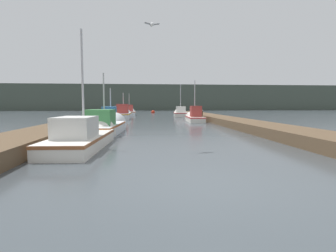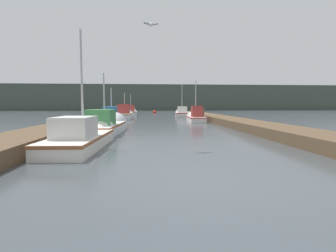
# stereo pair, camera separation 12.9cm
# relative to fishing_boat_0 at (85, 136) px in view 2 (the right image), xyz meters

# --- Properties ---
(ground_plane) EXTENTS (200.00, 200.00, 0.00)m
(ground_plane) POSITION_rel_fishing_boat_0_xyz_m (3.45, -5.50, -0.38)
(ground_plane) COLOR #3D4449
(dock_left) EXTENTS (2.29, 40.00, 0.51)m
(dock_left) POSITION_rel_fishing_boat_0_xyz_m (-2.24, 10.50, -0.13)
(dock_left) COLOR brown
(dock_left) RESTS_ON ground_plane
(dock_right) EXTENTS (2.29, 40.00, 0.51)m
(dock_right) POSITION_rel_fishing_boat_0_xyz_m (9.14, 10.50, -0.13)
(dock_right) COLOR brown
(dock_right) RESTS_ON ground_plane
(distant_shore_ridge) EXTENTS (120.00, 16.00, 6.50)m
(distant_shore_ridge) POSITION_rel_fishing_boat_0_xyz_m (3.45, 62.88, 2.87)
(distant_shore_ridge) COLOR #424C42
(distant_shore_ridge) RESTS_ON ground_plane
(fishing_boat_0) EXTENTS (1.84, 5.85, 4.91)m
(fishing_boat_0) POSITION_rel_fishing_boat_0_xyz_m (0.00, 0.00, 0.00)
(fishing_boat_0) COLOR silver
(fishing_boat_0) RESTS_ON ground_plane
(fishing_boat_1) EXTENTS (2.06, 6.07, 3.86)m
(fishing_boat_1) POSITION_rel_fishing_boat_0_xyz_m (0.09, 4.64, 0.04)
(fishing_boat_1) COLOR silver
(fishing_boat_1) RESTS_ON ground_plane
(fishing_boat_2) EXTENTS (1.50, 4.71, 3.22)m
(fishing_boat_2) POSITION_rel_fishing_boat_0_xyz_m (-0.20, 9.39, 0.06)
(fishing_boat_2) COLOR silver
(fishing_boat_2) RESTS_ON ground_plane
(fishing_boat_3) EXTENTS (1.50, 4.44, 4.19)m
(fishing_boat_3) POSITION_rel_fishing_boat_0_xyz_m (6.94, 13.67, 0.05)
(fishing_boat_3) COLOR silver
(fishing_boat_3) RESTS_ON ground_plane
(fishing_boat_4) EXTENTS (1.54, 6.22, 3.26)m
(fishing_boat_4) POSITION_rel_fishing_boat_0_xyz_m (-0.02, 18.88, 0.13)
(fishing_boat_4) COLOR silver
(fishing_boat_4) RESTS_ON ground_plane
(fishing_boat_5) EXTENTS (2.17, 5.29, 4.73)m
(fishing_boat_5) POSITION_rel_fishing_boat_0_xyz_m (7.02, 23.87, 0.02)
(fishing_boat_5) COLOR silver
(fishing_boat_5) RESTS_ON ground_plane
(fishing_boat_6) EXTENTS (1.96, 5.48, 3.67)m
(fishing_boat_6) POSITION_rel_fishing_boat_0_xyz_m (0.04, 28.69, 0.04)
(fishing_boat_6) COLOR silver
(fishing_boat_6) RESTS_ON ground_plane
(mooring_piling_0) EXTENTS (0.25, 0.25, 1.09)m
(mooring_piling_0) POSITION_rel_fishing_boat_0_xyz_m (8.24, 23.18, 0.17)
(mooring_piling_0) COLOR #473523
(mooring_piling_0) RESTS_ON ground_plane
(mooring_piling_1) EXTENTS (0.30, 0.30, 1.04)m
(mooring_piling_1) POSITION_rel_fishing_boat_0_xyz_m (8.02, 15.48, 0.15)
(mooring_piling_1) COLOR #473523
(mooring_piling_1) RESTS_ON ground_plane
(mooring_piling_2) EXTENTS (0.34, 0.34, 1.15)m
(mooring_piling_2) POSITION_rel_fishing_boat_0_xyz_m (-1.14, 21.03, 0.20)
(mooring_piling_2) COLOR #473523
(mooring_piling_2) RESTS_ON ground_plane
(mooring_piling_3) EXTENTS (0.28, 0.28, 1.41)m
(mooring_piling_3) POSITION_rel_fishing_boat_0_xyz_m (-1.00, 20.02, 0.33)
(mooring_piling_3) COLOR #473523
(mooring_piling_3) RESTS_ON ground_plane
(channel_buoy) EXTENTS (0.64, 0.64, 1.14)m
(channel_buoy) POSITION_rel_fishing_boat_0_xyz_m (3.81, 36.71, -0.20)
(channel_buoy) COLOR red
(channel_buoy) RESTS_ON ground_plane
(seagull_lead) EXTENTS (0.56, 0.30, 0.12)m
(seagull_lead) POSITION_rel_fishing_boat_0_xyz_m (2.59, -0.61, 4.16)
(seagull_lead) COLOR white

